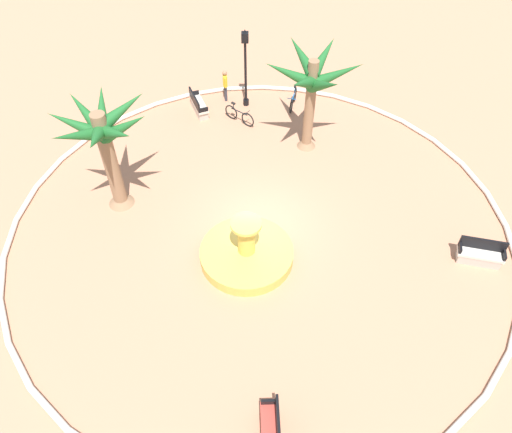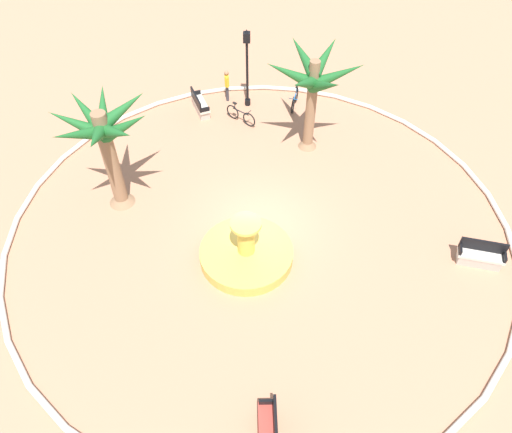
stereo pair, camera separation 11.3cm
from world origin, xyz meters
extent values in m
plane|color=tan|center=(0.00, 0.00, 0.00)|extent=(80.00, 80.00, 0.00)
torus|color=silver|center=(0.00, 0.00, 0.10)|extent=(19.13, 19.13, 0.20)
cylinder|color=gold|center=(0.45, 1.64, 0.23)|extent=(3.38, 3.38, 0.45)
cylinder|color=teal|center=(0.45, 1.64, 0.19)|extent=(2.97, 2.97, 0.34)
cylinder|color=gold|center=(0.45, 1.64, 1.13)|extent=(0.61, 0.61, 1.35)
cylinder|color=#F1C954|center=(0.45, 1.64, 1.86)|extent=(1.08, 1.08, 0.12)
cylinder|color=#8E6B4C|center=(-2.04, -4.86, 2.12)|extent=(0.44, 0.44, 4.24)
cone|color=#8E6B4C|center=(-2.04, -4.86, 0.25)|extent=(0.83, 0.83, 0.50)
cone|color=#1E6028|center=(-1.08, -4.75, 3.73)|extent=(2.23, 0.81, 1.51)
cone|color=#1E6028|center=(-1.60, -3.98, 3.77)|extent=(1.49, 2.22, 1.45)
cone|color=#1E6028|center=(-2.43, -4.02, 3.67)|extent=(1.41, 2.18, 1.61)
cone|color=#1E6028|center=(-2.99, -4.75, 3.72)|extent=(2.23, 0.80, 1.53)
cone|color=#1E6028|center=(-2.52, -5.78, 3.93)|extent=(1.52, 2.25, 1.16)
cone|color=#1E6028|center=(-1.61, -5.81, 3.94)|extent=(1.43, 2.27, 1.13)
cylinder|color=#8E6B4C|center=(5.58, -1.10, 2.15)|extent=(0.54, 0.54, 4.30)
cone|color=#8E6B4C|center=(5.58, -1.10, 0.25)|extent=(1.02, 1.02, 0.50)
cone|color=#1E6028|center=(6.45, -1.12, 3.85)|extent=(1.99, 0.60, 1.40)
cone|color=#1E6028|center=(6.16, -0.43, 3.90)|extent=(1.73, 1.89, 1.31)
cone|color=#1E6028|center=(5.47, -0.19, 3.97)|extent=(0.80, 2.07, 1.18)
cone|color=#1E6028|center=(4.90, -0.51, 3.94)|extent=(1.89, 1.74, 1.24)
cone|color=#1E6028|center=(4.75, -1.06, 3.80)|extent=(1.98, 0.64, 1.48)
cone|color=#1E6028|center=(4.91, -1.75, 4.03)|extent=(1.84, 1.81, 1.08)
cone|color=#1E6028|center=(5.71, -1.97, 3.88)|extent=(0.85, 2.06, 1.34)
cone|color=#1E6028|center=(6.23, -1.73, 3.92)|extent=(1.83, 1.81, 1.27)
cube|color=#B73D33|center=(-0.39, 7.93, 0.45)|extent=(0.58, 1.62, 0.12)
cube|color=black|center=(-0.60, 7.92, 0.75)|extent=(0.16, 1.60, 0.50)
cube|color=black|center=(-0.35, 7.18, 0.59)|extent=(0.45, 0.10, 0.24)
cube|color=beige|center=(3.03, -7.38, 0.45)|extent=(1.07, 1.67, 0.12)
cube|color=black|center=(3.22, -7.30, 0.75)|extent=(0.68, 1.51, 0.50)
cube|color=#B6ADA0|center=(3.03, -7.38, 0.20)|extent=(0.98, 1.54, 0.39)
cube|color=black|center=(3.31, -8.08, 0.59)|extent=(0.45, 0.24, 0.24)
cube|color=black|center=(2.74, -6.69, 0.59)|extent=(0.45, 0.24, 0.24)
cube|color=beige|center=(-7.89, 1.66, 0.45)|extent=(1.67, 0.82, 0.12)
cube|color=black|center=(-7.94, 1.45, 0.75)|extent=(1.58, 0.41, 0.50)
cube|color=#B6ADA0|center=(-7.89, 1.66, 0.20)|extent=(1.54, 0.75, 0.39)
cube|color=black|center=(-8.63, 1.81, 0.59)|extent=(0.17, 0.46, 0.24)
cube|color=black|center=(-7.16, 1.50, 0.59)|extent=(0.17, 0.46, 0.24)
cylinder|color=black|center=(0.78, -8.04, 1.67)|extent=(0.12, 0.12, 3.33)
cylinder|color=black|center=(0.78, -8.04, 0.15)|extent=(0.28, 0.28, 0.30)
cube|color=black|center=(0.78, -8.04, 3.55)|extent=(0.32, 0.32, 0.44)
sphere|color=#F2EDCC|center=(0.78, -8.04, 3.55)|extent=(0.22, 0.22, 0.22)
cone|color=black|center=(0.78, -8.04, 3.83)|extent=(0.20, 0.20, 0.18)
torus|color=black|center=(-1.43, -7.45, 0.36)|extent=(0.21, 0.72, 0.72)
torus|color=black|center=(-1.65, -8.42, 0.36)|extent=(0.21, 0.72, 0.72)
cylinder|color=#1E66B2|center=(-1.54, -7.94, 0.59)|extent=(0.25, 0.94, 0.05)
cylinder|color=#1E66B2|center=(-1.61, -8.28, 0.74)|extent=(0.04, 0.04, 0.30)
cube|color=black|center=(-1.61, -8.28, 0.91)|extent=(0.14, 0.22, 0.06)
cylinder|color=#1E66B2|center=(-1.44, -7.50, 0.73)|extent=(0.44, 0.12, 0.03)
torus|color=black|center=(0.65, -6.30, 0.36)|extent=(0.62, 0.47, 0.72)
torus|color=black|center=(1.45, -6.89, 0.36)|extent=(0.62, 0.47, 0.72)
cylinder|color=black|center=(1.05, -6.60, 0.59)|extent=(0.80, 0.60, 0.05)
cylinder|color=black|center=(1.33, -6.80, 0.74)|extent=(0.04, 0.04, 0.30)
cube|color=black|center=(1.33, -6.80, 0.91)|extent=(0.22, 0.20, 0.06)
cylinder|color=black|center=(0.69, -6.33, 0.73)|extent=(0.28, 0.37, 0.03)
cylinder|color=#33333D|center=(1.82, -8.56, 0.41)|extent=(0.14, 0.14, 0.82)
cylinder|color=#33333D|center=(1.80, -8.38, 0.41)|extent=(0.14, 0.14, 0.82)
cube|color=yellow|center=(1.81, -8.47, 1.10)|extent=(0.24, 0.36, 0.56)
sphere|color=#9E7051|center=(1.81, -8.47, 1.50)|extent=(0.22, 0.22, 0.22)
cylinder|color=yellow|center=(1.84, -8.69, 1.10)|extent=(0.09, 0.09, 0.53)
cylinder|color=yellow|center=(1.78, -8.25, 1.10)|extent=(0.09, 0.09, 0.53)
camera|label=1|loc=(-0.09, 12.75, 14.22)|focal=34.63mm
camera|label=2|loc=(-0.20, 12.75, 14.22)|focal=34.63mm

